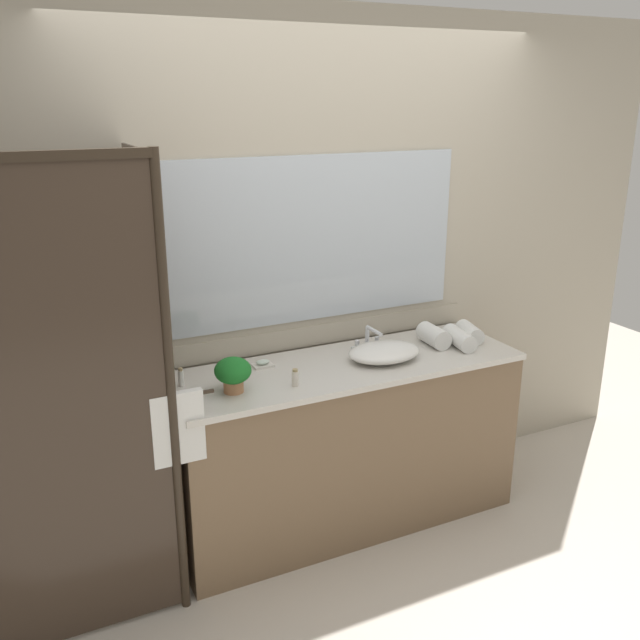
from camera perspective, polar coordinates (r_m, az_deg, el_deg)
The scene contains 13 objects.
ground_plane at distance 3.89m, azimuth 2.06°, elevation -16.01°, with size 8.00×8.00×0.00m, color beige.
wall_back_with_mirror at distance 3.64m, azimuth -0.26°, elevation 4.13°, with size 4.40×0.06×2.60m.
vanity_cabinet at distance 3.67m, azimuth 2.07°, elevation -10.09°, with size 1.80×0.58×0.90m.
shower_enclosure at distance 2.90m, azimuth -18.80°, elevation -6.49°, with size 1.20×0.59×2.00m.
sink_basin at distance 3.52m, azimuth 5.29°, elevation -2.63°, with size 0.38×0.28×0.08m, color white.
faucet at distance 3.65m, azimuth 4.00°, elevation -1.76°, with size 0.17×0.16×0.13m.
potted_plant at distance 3.14m, azimuth -7.16°, elevation -4.28°, with size 0.17×0.17×0.16m.
soap_dish at distance 3.44m, azimuth -4.73°, elevation -3.61°, with size 0.10×0.07×0.04m.
amenity_bottle_lotion at distance 3.20m, azimuth -2.05°, elevation -4.77°, with size 0.03×0.03×0.08m.
amenity_bottle_conditioner at distance 3.25m, azimuth -11.35°, elevation -4.66°, with size 0.03×0.03×0.09m.
rolled_towel_near_edge at distance 3.86m, azimuth 12.18°, elevation -1.01°, with size 0.09×0.09×0.19m, color white.
rolled_towel_middle at distance 3.75m, azimuth 11.36°, elevation -1.48°, with size 0.09×0.09×0.23m, color white.
rolled_towel_far_edge at distance 3.75m, azimuth 9.30°, elevation -1.29°, with size 0.11×0.11×0.19m, color white.
Camera 1 is at (-1.54, -2.84, 2.18)m, focal length 38.97 mm.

